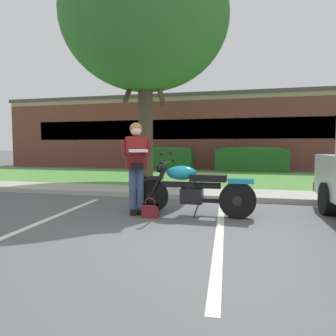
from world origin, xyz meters
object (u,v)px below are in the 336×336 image
(brick_building, at_px, (238,133))
(handbag, at_px, (150,210))
(hedge_left, at_px, (166,158))
(hedge_center_left, at_px, (251,159))
(shade_tree, at_px, (145,20))
(rider_person, at_px, (136,160))
(motorcycle, at_px, (198,190))

(brick_building, bearing_deg, handbag, -94.34)
(handbag, distance_m, hedge_left, 10.39)
(hedge_center_left, relative_size, brick_building, 0.12)
(handbag, relative_size, hedge_center_left, 0.11)
(handbag, distance_m, shade_tree, 7.84)
(rider_person, bearing_deg, handbag, -32.02)
(shade_tree, bearing_deg, rider_person, -73.78)
(motorcycle, xyz_separation_m, handbag, (-0.80, -0.37, -0.34))
(motorcycle, bearing_deg, rider_person, -171.52)
(motorcycle, relative_size, rider_person, 1.32)
(hedge_left, bearing_deg, motorcycle, -72.45)
(rider_person, height_order, shade_tree, shade_tree)
(rider_person, bearing_deg, hedge_left, 101.20)
(motorcycle, height_order, hedge_left, hedge_left)
(motorcycle, height_order, brick_building, brick_building)
(handbag, bearing_deg, motorcycle, 24.87)
(handbag, bearing_deg, hedge_center_left, 79.22)
(handbag, height_order, hedge_left, hedge_left)
(motorcycle, bearing_deg, brick_building, 88.55)
(hedge_center_left, distance_m, brick_building, 5.68)
(hedge_center_left, bearing_deg, hedge_left, 180.00)
(hedge_left, distance_m, hedge_center_left, 4.22)
(rider_person, xyz_separation_m, handbag, (0.32, -0.20, -0.86))
(rider_person, relative_size, handbag, 4.74)
(motorcycle, height_order, hedge_center_left, hedge_center_left)
(handbag, xyz_separation_m, brick_building, (1.18, 15.57, 1.96))
(hedge_center_left, bearing_deg, motorcycle, -96.60)
(handbag, relative_size, hedge_left, 0.13)
(motorcycle, distance_m, hedge_left, 10.23)
(handbag, xyz_separation_m, hedge_left, (-2.29, 10.13, 0.51))
(hedge_left, bearing_deg, brick_building, 57.49)
(shade_tree, relative_size, hedge_left, 2.96)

